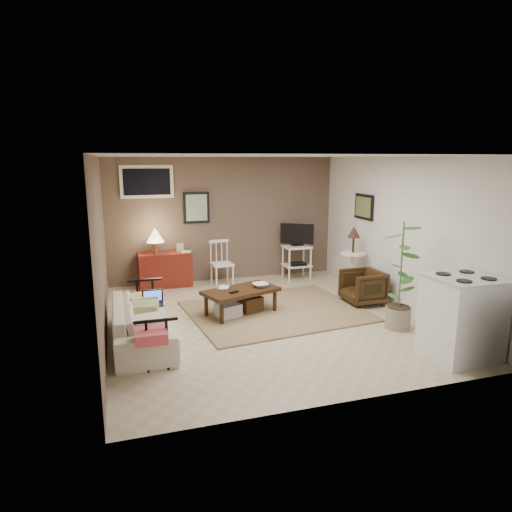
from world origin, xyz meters
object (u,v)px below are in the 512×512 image
object	(u,v)px
red_console	(164,266)
stove	(462,317)
spindle_chair	(222,264)
potted_plant	(401,272)
tv_stand	(297,250)
coffee_table	(241,300)
sofa	(142,316)
armchair	(363,285)
side_table	(353,252)

from	to	relation	value
red_console	stove	world-z (taller)	red_console
spindle_chair	potted_plant	size ratio (longest dim) A/B	0.55
stove	tv_stand	bearing A→B (deg)	96.40
coffee_table	sofa	distance (m)	1.66
potted_plant	armchair	bearing A→B (deg)	84.61
sofa	tv_stand	distance (m)	4.03
sofa	stove	size ratio (longest dim) A/B	1.82
potted_plant	stove	world-z (taller)	potted_plant
sofa	red_console	size ratio (longest dim) A/B	1.64
coffee_table	spindle_chair	bearing A→B (deg)	86.04
potted_plant	stove	size ratio (longest dim) A/B	1.52
spindle_chair	stove	size ratio (longest dim) A/B	0.83
sofa	stove	distance (m)	3.98
coffee_table	stove	world-z (taller)	stove
coffee_table	potted_plant	xyz separation A→B (m)	(1.97, -1.22, 0.58)
armchair	sofa	bearing A→B (deg)	-80.98
potted_plant	tv_stand	bearing A→B (deg)	95.80
coffee_table	tv_stand	distance (m)	2.47
spindle_chair	armchair	size ratio (longest dim) A/B	1.36
coffee_table	stove	xyz separation A→B (m)	(2.12, -2.26, 0.27)
coffee_table	tv_stand	world-z (taller)	tv_stand
stove	armchair	bearing A→B (deg)	91.05
side_table	stove	world-z (taller)	side_table
red_console	armchair	world-z (taller)	red_console
side_table	potted_plant	xyz separation A→B (m)	(-0.28, -1.83, 0.08)
side_table	sofa	bearing A→B (deg)	-161.24
coffee_table	red_console	bearing A→B (deg)	115.25
stove	sofa	bearing A→B (deg)	156.32
sofa	armchair	world-z (taller)	sofa
tv_stand	potted_plant	world-z (taller)	potted_plant
coffee_table	stove	distance (m)	3.11
coffee_table	spindle_chair	world-z (taller)	spindle_chair
tv_stand	side_table	bearing A→B (deg)	-63.40
potted_plant	stove	bearing A→B (deg)	-81.87
coffee_table	red_console	distance (m)	2.20
coffee_table	armchair	distance (m)	2.09
sofa	tv_stand	world-z (taller)	tv_stand
sofa	red_console	distance (m)	2.71
sofa	armchair	xyz separation A→B (m)	(3.60, 0.60, -0.05)
sofa	red_console	bearing A→B (deg)	-12.37
side_table	armchair	distance (m)	0.82
tv_stand	armchair	distance (m)	1.92
side_table	coffee_table	bearing A→B (deg)	-164.70
side_table	potted_plant	size ratio (longest dim) A/B	0.77
potted_plant	spindle_chair	bearing A→B (deg)	121.58
red_console	potted_plant	world-z (taller)	potted_plant
armchair	stove	size ratio (longest dim) A/B	0.61
coffee_table	tv_stand	xyz separation A→B (m)	(1.67, 1.79, 0.35)
red_console	armchair	distance (m)	3.65
side_table	armchair	world-z (taller)	side_table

